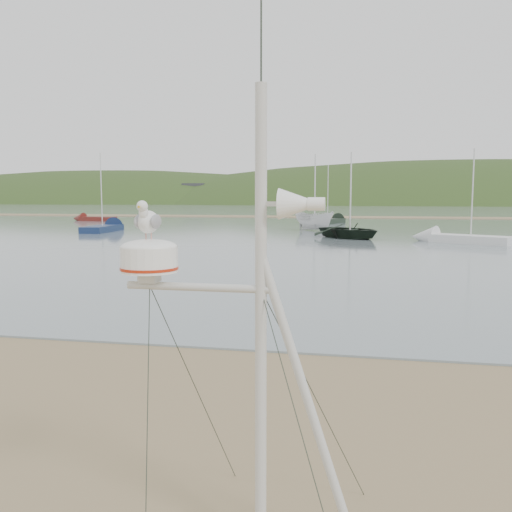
% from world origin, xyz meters
% --- Properties ---
extents(ground, '(560.00, 560.00, 0.00)m').
position_xyz_m(ground, '(0.00, 0.00, 0.00)').
color(ground, olive).
rests_on(ground, ground).
extents(water, '(560.00, 256.00, 0.04)m').
position_xyz_m(water, '(0.00, 132.00, 0.02)').
color(water, slate).
rests_on(water, ground).
extents(sandbar, '(560.00, 7.00, 0.07)m').
position_xyz_m(sandbar, '(0.00, 70.00, 0.07)').
color(sandbar, olive).
rests_on(sandbar, water).
extents(hill_ridge, '(620.00, 180.00, 80.00)m').
position_xyz_m(hill_ridge, '(18.52, 235.00, -19.70)').
color(hill_ridge, '#233716').
rests_on(hill_ridge, ground).
extents(far_cottages, '(294.40, 6.30, 8.00)m').
position_xyz_m(far_cottages, '(3.00, 196.00, 4.00)').
color(far_cottages, silver).
rests_on(far_cottages, ground).
extents(mast_rig, '(1.99, 2.13, 4.50)m').
position_xyz_m(mast_rig, '(2.16, -1.48, 1.09)').
color(mast_rig, silver).
rests_on(mast_rig, ground).
extents(boat_dark, '(3.27, 3.27, 5.02)m').
position_xyz_m(boat_dark, '(1.98, 31.75, 2.55)').
color(boat_dark, black).
rests_on(boat_dark, water).
extents(boat_white, '(2.31, 2.30, 4.28)m').
position_xyz_m(boat_white, '(-1.14, 39.49, 2.18)').
color(boat_white, silver).
rests_on(boat_white, water).
extents(sailboat_dark_mid, '(4.31, 6.75, 6.66)m').
position_xyz_m(sailboat_dark_mid, '(-0.19, 53.43, 0.30)').
color(sailboat_dark_mid, black).
rests_on(sailboat_dark_mid, ground).
extents(sailboat_white_near, '(6.07, 4.45, 6.16)m').
position_xyz_m(sailboat_white_near, '(7.93, 29.71, 0.30)').
color(sailboat_white_near, silver).
rests_on(sailboat_white_near, ground).
extents(dinghy_red_far, '(6.00, 2.53, 1.42)m').
position_xyz_m(dinghy_red_far, '(-28.96, 52.88, 0.29)').
color(dinghy_red_far, '#5B1914').
rests_on(dinghy_red_far, ground).
extents(sailboat_blue_near, '(2.27, 7.02, 6.86)m').
position_xyz_m(sailboat_blue_near, '(-17.94, 36.52, 0.30)').
color(sailboat_blue_near, '#152449').
rests_on(sailboat_blue_near, ground).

